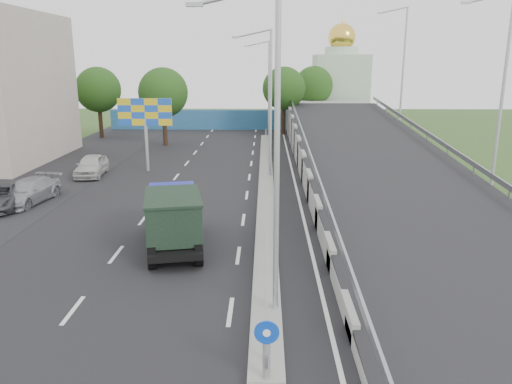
{
  "coord_description": "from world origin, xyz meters",
  "views": [
    {
      "loc": [
        -0.06,
        -9.07,
        8.13
      ],
      "look_at": [
        -0.48,
        13.52,
        2.2
      ],
      "focal_mm": 35.0,
      "sensor_mm": 36.0,
      "label": 1
    }
  ],
  "objects_px": {
    "parked_car_d": "(28,191)",
    "parked_car_e": "(91,166)",
    "church": "(340,83)",
    "billboard": "(145,116)",
    "lamp_post_near": "(271,140)",
    "parked_car_c": "(2,197)",
    "sign_bollard": "(267,349)",
    "lamp_post_mid": "(268,96)",
    "lamp_post_far": "(267,84)",
    "dump_truck": "(173,216)"
  },
  "relations": [
    {
      "from": "parked_car_d",
      "to": "parked_car_e",
      "type": "relative_size",
      "value": 1.08
    },
    {
      "from": "church",
      "to": "billboard",
      "type": "xyz_separation_m",
      "value": [
        -19.0,
        -32.0,
        -1.12
      ]
    },
    {
      "from": "billboard",
      "to": "lamp_post_near",
      "type": "bearing_deg",
      "value": -67.51
    },
    {
      "from": "parked_car_c",
      "to": "parked_car_d",
      "type": "bearing_deg",
      "value": 36.71
    },
    {
      "from": "sign_bollard",
      "to": "lamp_post_mid",
      "type": "bearing_deg",
      "value": 89.74
    },
    {
      "from": "lamp_post_near",
      "to": "lamp_post_far",
      "type": "xyz_separation_m",
      "value": [
        0.0,
        40.0,
        0.0
      ]
    },
    {
      "from": "sign_bollard",
      "to": "lamp_post_near",
      "type": "bearing_deg",
      "value": 88.36
    },
    {
      "from": "lamp_post_far",
      "to": "church",
      "type": "height_order",
      "value": "church"
    },
    {
      "from": "church",
      "to": "billboard",
      "type": "distance_m",
      "value": 37.23
    },
    {
      "from": "sign_bollard",
      "to": "parked_car_d",
      "type": "bearing_deg",
      "value": 129.62
    },
    {
      "from": "lamp_post_mid",
      "to": "parked_car_c",
      "type": "relative_size",
      "value": 2.11
    },
    {
      "from": "billboard",
      "to": "parked_car_e",
      "type": "height_order",
      "value": "billboard"
    },
    {
      "from": "lamp_post_near",
      "to": "parked_car_e",
      "type": "height_order",
      "value": "lamp_post_near"
    },
    {
      "from": "parked_car_c",
      "to": "dump_truck",
      "type": "bearing_deg",
      "value": -38.51
    },
    {
      "from": "church",
      "to": "parked_car_c",
      "type": "xyz_separation_m",
      "value": [
        -25.07,
        -41.96,
        -4.65
      ]
    },
    {
      "from": "lamp_post_near",
      "to": "dump_truck",
      "type": "distance_m",
      "value": 8.57
    },
    {
      "from": "billboard",
      "to": "dump_truck",
      "type": "relative_size",
      "value": 0.88
    },
    {
      "from": "parked_car_d",
      "to": "sign_bollard",
      "type": "bearing_deg",
      "value": -41.73
    },
    {
      "from": "parked_car_c",
      "to": "lamp_post_near",
      "type": "bearing_deg",
      "value": -48.11
    },
    {
      "from": "church",
      "to": "sign_bollard",
      "type": "bearing_deg",
      "value": -99.81
    },
    {
      "from": "lamp_post_far",
      "to": "dump_truck",
      "type": "bearing_deg",
      "value": -97.13
    },
    {
      "from": "sign_bollard",
      "to": "dump_truck",
      "type": "distance_m",
      "value": 10.7
    },
    {
      "from": "parked_car_d",
      "to": "parked_car_e",
      "type": "bearing_deg",
      "value": 88.59
    },
    {
      "from": "sign_bollard",
      "to": "billboard",
      "type": "xyz_separation_m",
      "value": [
        -9.0,
        25.83,
        3.15
      ]
    },
    {
      "from": "billboard",
      "to": "parked_car_c",
      "type": "xyz_separation_m",
      "value": [
        -6.07,
        -9.96,
        -3.52
      ]
    },
    {
      "from": "sign_bollard",
      "to": "church",
      "type": "xyz_separation_m",
      "value": [
        10.0,
        57.83,
        4.28
      ]
    },
    {
      "from": "dump_truck",
      "to": "parked_car_d",
      "type": "relative_size",
      "value": 1.29
    },
    {
      "from": "lamp_post_mid",
      "to": "dump_truck",
      "type": "bearing_deg",
      "value": -106.93
    },
    {
      "from": "church",
      "to": "parked_car_e",
      "type": "xyz_separation_m",
      "value": [
        -22.75,
        -33.63,
        -4.54
      ]
    },
    {
      "from": "billboard",
      "to": "dump_truck",
      "type": "xyz_separation_m",
      "value": [
        4.86,
        -15.97,
        -2.73
      ]
    },
    {
      "from": "lamp_post_near",
      "to": "parked_car_e",
      "type": "distance_m",
      "value": 24.62
    },
    {
      "from": "lamp_post_mid",
      "to": "parked_car_d",
      "type": "bearing_deg",
      "value": -154.1
    },
    {
      "from": "billboard",
      "to": "lamp_post_mid",
      "type": "bearing_deg",
      "value": -12.38
    },
    {
      "from": "parked_car_c",
      "to": "parked_car_e",
      "type": "distance_m",
      "value": 8.65
    },
    {
      "from": "sign_bollard",
      "to": "parked_car_e",
      "type": "bearing_deg",
      "value": 117.79
    },
    {
      "from": "parked_car_d",
      "to": "dump_truck",
      "type": "bearing_deg",
      "value": -27.01
    },
    {
      "from": "billboard",
      "to": "parked_car_c",
      "type": "distance_m",
      "value": 12.18
    },
    {
      "from": "lamp_post_far",
      "to": "billboard",
      "type": "bearing_deg",
      "value": -116.84
    },
    {
      "from": "parked_car_c",
      "to": "parked_car_e",
      "type": "relative_size",
      "value": 1.06
    },
    {
      "from": "sign_bollard",
      "to": "dump_truck",
      "type": "bearing_deg",
      "value": 112.8
    },
    {
      "from": "dump_truck",
      "to": "parked_car_c",
      "type": "distance_m",
      "value": 12.5
    },
    {
      "from": "lamp_post_mid",
      "to": "billboard",
      "type": "height_order",
      "value": "lamp_post_mid"
    },
    {
      "from": "sign_bollard",
      "to": "parked_car_c",
      "type": "height_order",
      "value": "sign_bollard"
    },
    {
      "from": "dump_truck",
      "to": "parked_car_e",
      "type": "height_order",
      "value": "dump_truck"
    },
    {
      "from": "parked_car_c",
      "to": "parked_car_e",
      "type": "height_order",
      "value": "parked_car_e"
    },
    {
      "from": "lamp_post_mid",
      "to": "church",
      "type": "height_order",
      "value": "church"
    },
    {
      "from": "lamp_post_mid",
      "to": "church",
      "type": "bearing_deg",
      "value": 73.78
    },
    {
      "from": "sign_bollard",
      "to": "billboard",
      "type": "height_order",
      "value": "billboard"
    },
    {
      "from": "parked_car_d",
      "to": "parked_car_e",
      "type": "xyz_separation_m",
      "value": [
        1.28,
        7.24,
        0.06
      ]
    },
    {
      "from": "lamp_post_far",
      "to": "parked_car_d",
      "type": "distance_m",
      "value": 30.79
    }
  ]
}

